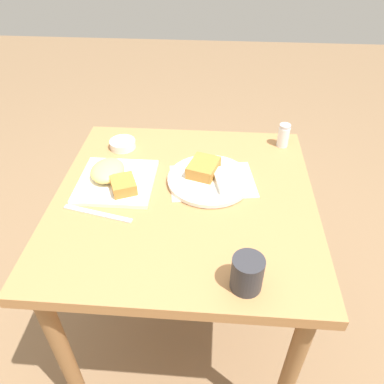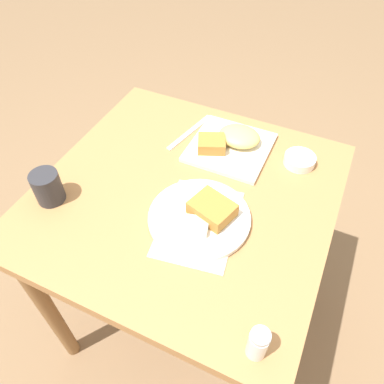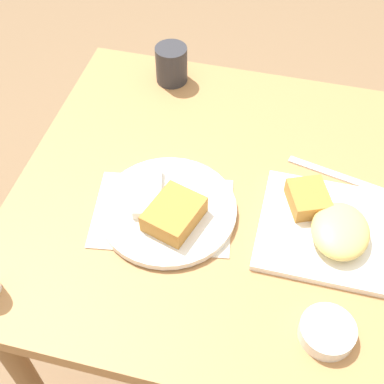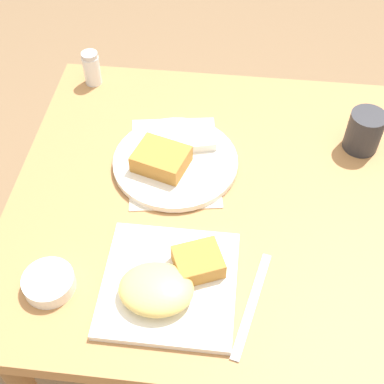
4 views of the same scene
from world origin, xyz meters
TOP-DOWN VIEW (x-y plane):
  - ground_plane at (0.00, 0.00)m, footprint 8.00×8.00m
  - dining_table at (0.00, 0.00)m, footprint 0.81×0.81m
  - menu_card at (-0.08, 0.08)m, footprint 0.23×0.30m
  - plate_square_near at (-0.05, -0.23)m, footprint 0.24×0.24m
  - plate_oval_far at (-0.08, 0.07)m, footprint 0.27×0.27m
  - sauce_ramekin at (-0.26, -0.25)m, footprint 0.09×0.09m
  - salt_shaker at (-0.32, 0.34)m, footprint 0.04×0.04m
  - butter_knife at (0.10, -0.25)m, footprint 0.06×0.22m
  - coffee_mug at (0.33, 0.18)m, footprint 0.08×0.08m

SIDE VIEW (x-z plane):
  - ground_plane at x=0.00m, z-range 0.00..0.00m
  - dining_table at x=0.00m, z-range 0.27..1.03m
  - menu_card at x=-0.08m, z-range 0.76..0.76m
  - butter_knife at x=0.10m, z-range 0.76..0.77m
  - sauce_ramekin at x=-0.26m, z-range 0.76..0.79m
  - plate_oval_far at x=-0.08m, z-range 0.75..0.81m
  - plate_square_near at x=-0.05m, z-range 0.75..0.81m
  - salt_shaker at x=-0.32m, z-range 0.76..0.84m
  - coffee_mug at x=0.33m, z-range 0.76..0.85m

